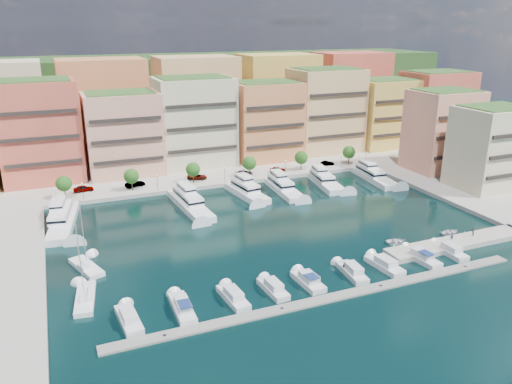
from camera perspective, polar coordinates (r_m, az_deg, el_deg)
ground at (r=106.64m, az=1.92°, el=-4.06°), size 400.00×400.00×0.00m
north_quay at (r=162.19m, az=-7.14°, el=3.86°), size 220.00×64.00×2.00m
hillside at (r=207.71m, az=-10.74°, el=6.97°), size 240.00×40.00×58.00m
south_pontoon at (r=81.68m, az=8.81°, el=-11.91°), size 72.00×2.20×0.35m
finger_pier at (r=106.16m, az=22.07°, el=-5.63°), size 32.00×5.00×2.00m
apartment_1 at (r=144.01m, az=-23.45°, el=6.41°), size 20.00×16.50×26.80m
apartment_2 at (r=143.51m, az=-14.95°, el=6.47°), size 20.00×15.50×22.80m
apartment_3 at (r=149.20m, az=-7.05°, el=8.00°), size 22.00×16.50×25.80m
apartment_4 at (r=154.74m, az=1.11°, el=8.15°), size 20.00×15.50×23.80m
apartment_5 at (r=166.08m, az=7.90°, el=9.24°), size 22.00×16.50×26.80m
apartment_6 at (r=176.80m, az=14.46°, el=8.74°), size 20.00×15.50×22.80m
apartment_7 at (r=187.72m, az=19.83°, el=9.10°), size 22.00×16.50×24.80m
apartment_east_a at (r=152.91m, az=20.52°, el=6.64°), size 18.00×14.50×22.80m
apartment_east_b at (r=140.80m, az=25.36°, el=4.64°), size 18.00×14.50×20.80m
backblock_1 at (r=166.13m, az=-16.94°, el=9.20°), size 26.00×18.00×30.00m
backblock_2 at (r=171.60m, az=-6.82°, el=10.16°), size 26.00×18.00×30.00m
backblock_3 at (r=181.91m, az=2.46°, el=10.75°), size 26.00×18.00×30.00m
backblock_4 at (r=196.31m, az=10.58°, el=11.05°), size 26.00×18.00×30.00m
tree_0 at (r=128.27m, az=-21.11°, el=0.89°), size 3.80×3.80×5.65m
tree_1 at (r=129.36m, az=-14.06°, el=1.76°), size 3.80×3.80×5.65m
tree_2 at (r=132.39m, az=-7.22°, el=2.57°), size 3.80×3.80×5.65m
tree_3 at (r=137.23m, az=-0.77°, el=3.30°), size 3.80×3.80×5.65m
tree_4 at (r=143.70m, az=5.19°, el=3.94°), size 3.80×3.80×5.65m
tree_5 at (r=151.58m, az=10.58°, el=4.48°), size 3.80×3.80×5.65m
lamppost_0 at (r=126.42m, az=-19.22°, el=0.43°), size 0.30×0.30×4.20m
lamppost_1 at (r=128.37m, az=-11.23°, el=1.41°), size 0.30×0.30×4.20m
lamppost_2 at (r=132.75m, az=-3.61°, el=2.32°), size 0.30×0.30×4.20m
lamppost_3 at (r=139.34m, az=3.42°, el=3.12°), size 0.30×0.30×4.20m
lamppost_4 at (r=147.84m, az=9.73°, el=3.80°), size 0.30×0.30×4.20m
yacht_0 at (r=115.53m, az=-21.19°, el=-2.90°), size 7.94×22.48×7.30m
yacht_2 at (r=118.73m, az=-7.68°, el=-1.17°), size 6.12×22.42×7.30m
yacht_3 at (r=125.62m, az=-1.16°, el=0.13°), size 6.60×16.76×7.30m
yacht_4 at (r=128.69m, az=3.08°, el=0.52°), size 5.39×18.18×7.30m
yacht_5 at (r=134.91m, az=7.86°, el=1.28°), size 7.08×17.21×7.30m
yacht_6 at (r=142.04m, az=13.25°, el=1.85°), size 6.48×19.05×7.30m
cruiser_0 at (r=76.93m, az=-14.32°, el=-13.94°), size 3.20×8.23×2.55m
cruiser_1 at (r=78.00m, az=-8.42°, el=-13.00°), size 2.73×8.93×2.66m
cruiser_2 at (r=79.98m, az=-2.62°, el=-11.94°), size 3.19×8.17×2.55m
cruiser_3 at (r=82.22m, az=1.98°, el=-11.01°), size 2.93×7.42×2.55m
cruiser_4 at (r=84.73m, az=6.00°, el=-10.13°), size 3.15×7.57×2.66m
cruiser_5 at (r=88.75m, az=10.93°, el=-8.99°), size 3.21×8.02×2.55m
cruiser_6 at (r=92.34m, az=14.49°, el=-8.11°), size 3.57×8.26×2.55m
cruiser_7 at (r=96.98m, az=18.32°, el=-7.13°), size 3.37×8.67×2.66m
cruiser_8 at (r=101.36m, az=21.28°, el=-6.35°), size 2.52×7.62×2.55m
sailboat_1 at (r=94.09m, az=-18.81°, el=-8.19°), size 5.68×9.62×13.20m
sailboat_0 at (r=84.30m, az=-18.91°, el=-11.50°), size 4.15×10.31×13.20m
tender_2 at (r=110.52m, az=21.33°, el=-4.32°), size 4.64×3.56×0.89m
tender_3 at (r=111.20m, az=22.79°, el=-4.38°), size 2.00×1.88×0.85m
tender_1 at (r=104.19m, az=18.63°, el=-5.43°), size 1.87×1.75×0.80m
tender_0 at (r=102.84m, az=15.73°, el=-5.43°), size 4.52×3.50×0.86m
car_0 at (r=132.75m, az=-19.12°, el=0.38°), size 5.00×2.28×1.66m
car_1 at (r=132.86m, az=-13.67°, el=0.92°), size 5.37×3.09×1.67m
car_2 at (r=136.34m, az=-6.77°, el=1.75°), size 5.90×4.24×1.49m
car_3 at (r=139.09m, az=-1.41°, el=2.23°), size 5.55×3.56×1.50m
car_4 at (r=142.33m, az=2.46°, el=2.60°), size 4.67×2.74×1.49m
car_5 at (r=150.13m, az=8.14°, el=3.27°), size 4.31×1.63×1.40m
person_0 at (r=105.14m, az=21.48°, el=-4.71°), size 0.56×0.68×1.61m
person_1 at (r=108.78m, az=23.52°, el=-4.18°), size 1.03×0.97×1.68m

